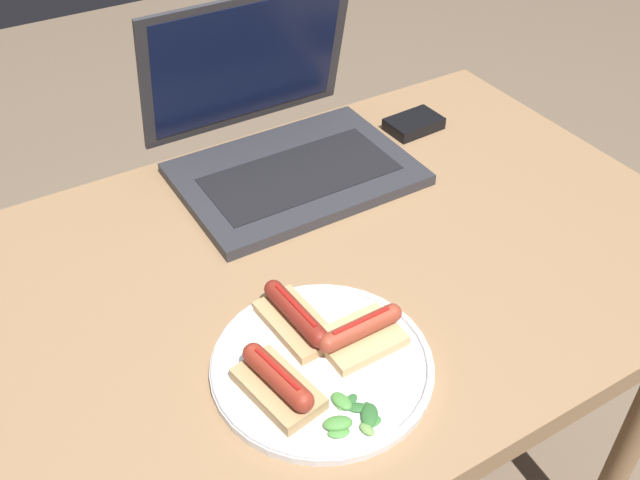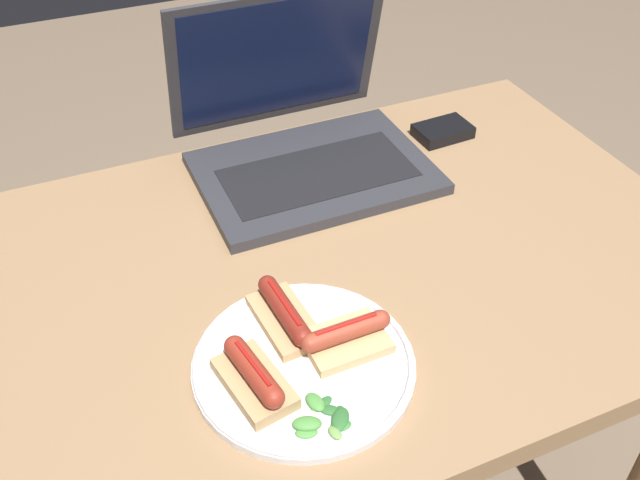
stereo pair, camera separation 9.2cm
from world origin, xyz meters
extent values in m
cube|color=#93704C|center=(0.00, 0.00, 0.75)|extent=(1.03, 0.71, 0.04)
cylinder|color=#93704C|center=(0.44, 0.28, 0.37)|extent=(0.05, 0.05, 0.73)
cylinder|color=#93704C|center=(-0.44, 0.28, 0.37)|extent=(0.05, 0.05, 0.73)
cylinder|color=#93704C|center=(0.44, -0.28, 0.37)|extent=(0.05, 0.05, 0.73)
cube|color=#2D2D33|center=(0.03, 0.19, 0.78)|extent=(0.36, 0.26, 0.02)
cube|color=black|center=(0.03, 0.18, 0.79)|extent=(0.30, 0.14, 0.00)
cube|color=#2D2D33|center=(0.03, 0.35, 0.90)|extent=(0.36, 0.06, 0.24)
cube|color=#0C1433|center=(0.03, 0.34, 0.91)|extent=(0.33, 0.05, 0.21)
cylinder|color=silver|center=(-0.13, -0.16, 0.77)|extent=(0.26, 0.26, 0.01)
torus|color=silver|center=(-0.13, -0.16, 0.78)|extent=(0.26, 0.26, 0.01)
cube|color=tan|center=(-0.08, -0.16, 0.78)|extent=(0.10, 0.07, 0.01)
cylinder|color=#9E3D28|center=(-0.08, -0.16, 0.80)|extent=(0.09, 0.02, 0.02)
sphere|color=#9E3D28|center=(-0.03, -0.16, 0.80)|extent=(0.02, 0.02, 0.02)
sphere|color=#9E3D28|center=(-0.12, -0.16, 0.80)|extent=(0.02, 0.02, 0.02)
cylinder|color=red|center=(-0.08, -0.16, 0.81)|extent=(0.08, 0.01, 0.01)
cube|color=tan|center=(-0.20, -0.17, 0.79)|extent=(0.08, 0.11, 0.02)
cylinder|color=maroon|center=(-0.20, -0.17, 0.81)|extent=(0.04, 0.09, 0.03)
sphere|color=maroon|center=(-0.19, -0.22, 0.81)|extent=(0.03, 0.03, 0.03)
sphere|color=maroon|center=(-0.21, -0.13, 0.81)|extent=(0.03, 0.03, 0.03)
cylinder|color=red|center=(-0.20, -0.17, 0.82)|extent=(0.02, 0.07, 0.00)
cube|color=tan|center=(-0.13, -0.10, 0.78)|extent=(0.07, 0.12, 0.01)
cylinder|color=maroon|center=(-0.13, -0.10, 0.80)|extent=(0.03, 0.10, 0.02)
sphere|color=maroon|center=(-0.13, -0.15, 0.80)|extent=(0.02, 0.02, 0.02)
sphere|color=maroon|center=(-0.13, -0.05, 0.80)|extent=(0.02, 0.02, 0.02)
cylinder|color=red|center=(-0.13, -0.10, 0.81)|extent=(0.01, 0.09, 0.01)
ellipsoid|color=#4C8E3D|center=(-0.17, -0.25, 0.78)|extent=(0.03, 0.02, 0.00)
ellipsoid|color=#709E4C|center=(-0.14, -0.27, 0.78)|extent=(0.02, 0.02, 0.01)
ellipsoid|color=#2D662D|center=(-0.13, -0.25, 0.78)|extent=(0.03, 0.04, 0.01)
ellipsoid|color=#2D662D|center=(-0.12, -0.24, 0.78)|extent=(0.02, 0.02, 0.00)
ellipsoid|color=#709E4C|center=(-0.15, -0.22, 0.78)|extent=(0.02, 0.02, 0.00)
ellipsoid|color=#387A33|center=(-0.13, -0.26, 0.78)|extent=(0.03, 0.02, 0.00)
ellipsoid|color=#4C8E3D|center=(-0.16, -0.25, 0.78)|extent=(0.04, 0.03, 0.01)
ellipsoid|color=#2D662D|center=(-0.13, -0.22, 0.78)|extent=(0.02, 0.02, 0.00)
ellipsoid|color=#4C8E3D|center=(-0.14, -0.22, 0.78)|extent=(0.02, 0.03, 0.01)
ellipsoid|color=#2D662D|center=(-0.13, -0.24, 0.78)|extent=(0.03, 0.02, 0.00)
cube|color=black|center=(0.29, 0.22, 0.78)|extent=(0.10, 0.07, 0.02)
camera|label=1|loc=(-0.42, -0.63, 1.42)|focal=40.00mm
camera|label=2|loc=(-0.33, -0.67, 1.42)|focal=40.00mm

